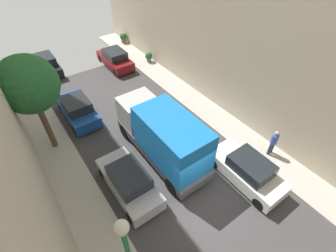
{
  "coord_description": "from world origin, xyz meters",
  "views": [
    {
      "loc": [
        -5.31,
        -4.2,
        11.12
      ],
      "look_at": [
        1.48,
        5.24,
        0.5
      ],
      "focal_mm": 26.11,
      "sensor_mm": 36.0,
      "label": 1
    }
  ],
  "objects_px": {
    "delivery_truck": "(163,135)",
    "parked_car_left_4": "(46,65)",
    "parked_car_right_2": "(115,59)",
    "parked_car_left_2": "(129,182)",
    "potted_plant_0": "(149,57)",
    "parked_car_right_1": "(247,171)",
    "street_tree_0": "(28,85)",
    "pedestrian": "(273,142)",
    "parked_car_left_3": "(78,109)",
    "lamp_post": "(127,249)",
    "potted_plant_1": "(123,37)",
    "potted_plant_2": "(8,72)"
  },
  "relations": [
    {
      "from": "potted_plant_2",
      "to": "street_tree_0",
      "type": "bearing_deg",
      "value": -86.31
    },
    {
      "from": "parked_car_right_2",
      "to": "delivery_truck",
      "type": "xyz_separation_m",
      "value": [
        -2.7,
        -11.47,
        1.07
      ]
    },
    {
      "from": "delivery_truck",
      "to": "parked_car_left_4",
      "type": "bearing_deg",
      "value": 100.87
    },
    {
      "from": "parked_car_left_3",
      "to": "potted_plant_0",
      "type": "bearing_deg",
      "value": 25.19
    },
    {
      "from": "parked_car_left_3",
      "to": "parked_car_left_4",
      "type": "relative_size",
      "value": 1.0
    },
    {
      "from": "parked_car_right_1",
      "to": "potted_plant_0",
      "type": "bearing_deg",
      "value": 78.72
    },
    {
      "from": "delivery_truck",
      "to": "potted_plant_0",
      "type": "relative_size",
      "value": 7.35
    },
    {
      "from": "parked_car_left_3",
      "to": "parked_car_right_2",
      "type": "xyz_separation_m",
      "value": [
        5.4,
        5.1,
        0.0
      ]
    },
    {
      "from": "parked_car_left_2",
      "to": "street_tree_0",
      "type": "height_order",
      "value": "street_tree_0"
    },
    {
      "from": "parked_car_left_2",
      "to": "potted_plant_0",
      "type": "xyz_separation_m",
      "value": [
        8.21,
        11.09,
        -0.07
      ]
    },
    {
      "from": "parked_car_right_2",
      "to": "delivery_truck",
      "type": "relative_size",
      "value": 0.64
    },
    {
      "from": "parked_car_left_4",
      "to": "parked_car_right_2",
      "type": "height_order",
      "value": "same"
    },
    {
      "from": "parked_car_right_1",
      "to": "delivery_truck",
      "type": "distance_m",
      "value": 4.85
    },
    {
      "from": "parked_car_right_2",
      "to": "potted_plant_1",
      "type": "xyz_separation_m",
      "value": [
        2.92,
        3.92,
        -0.03
      ]
    },
    {
      "from": "parked_car_left_4",
      "to": "pedestrian",
      "type": "xyz_separation_m",
      "value": [
        7.91,
        -17.6,
        0.35
      ]
    },
    {
      "from": "potted_plant_1",
      "to": "lamp_post",
      "type": "distance_m",
      "value": 22.8
    },
    {
      "from": "parked_car_right_1",
      "to": "pedestrian",
      "type": "bearing_deg",
      "value": 7.75
    },
    {
      "from": "potted_plant_1",
      "to": "parked_car_left_3",
      "type": "bearing_deg",
      "value": -132.68
    },
    {
      "from": "parked_car_left_4",
      "to": "lamp_post",
      "type": "distance_m",
      "value": 19.15
    },
    {
      "from": "parked_car_left_4",
      "to": "delivery_truck",
      "type": "bearing_deg",
      "value": -79.13
    },
    {
      "from": "potted_plant_0",
      "to": "street_tree_0",
      "type": "bearing_deg",
      "value": -151.33
    },
    {
      "from": "parked_car_left_4",
      "to": "potted_plant_0",
      "type": "relative_size",
      "value": 4.68
    },
    {
      "from": "parked_car_left_4",
      "to": "potted_plant_2",
      "type": "bearing_deg",
      "value": 163.56
    },
    {
      "from": "parked_car_left_3",
      "to": "potted_plant_1",
      "type": "distance_m",
      "value": 12.28
    },
    {
      "from": "parked_car_left_4",
      "to": "parked_car_right_1",
      "type": "relative_size",
      "value": 1.0
    },
    {
      "from": "pedestrian",
      "to": "lamp_post",
      "type": "height_order",
      "value": "lamp_post"
    },
    {
      "from": "parked_car_left_3",
      "to": "pedestrian",
      "type": "distance_m",
      "value": 12.68
    },
    {
      "from": "delivery_truck",
      "to": "parked_car_left_3",
      "type": "bearing_deg",
      "value": 112.99
    },
    {
      "from": "parked_car_left_4",
      "to": "pedestrian",
      "type": "distance_m",
      "value": 19.3
    },
    {
      "from": "parked_car_right_2",
      "to": "delivery_truck",
      "type": "distance_m",
      "value": 11.83
    },
    {
      "from": "parked_car_left_4",
      "to": "potted_plant_1",
      "type": "xyz_separation_m",
      "value": [
        8.32,
        1.34,
        -0.03
      ]
    },
    {
      "from": "parked_car_left_3",
      "to": "parked_car_left_4",
      "type": "xyz_separation_m",
      "value": [
        0.0,
        7.69,
        0.0
      ]
    },
    {
      "from": "delivery_truck",
      "to": "parked_car_right_2",
      "type": "bearing_deg",
      "value": 76.75
    },
    {
      "from": "delivery_truck",
      "to": "lamp_post",
      "type": "distance_m",
      "value": 6.86
    },
    {
      "from": "parked_car_left_4",
      "to": "parked_car_right_2",
      "type": "bearing_deg",
      "value": -25.61
    },
    {
      "from": "parked_car_right_2",
      "to": "pedestrian",
      "type": "bearing_deg",
      "value": -80.5
    },
    {
      "from": "parked_car_left_3",
      "to": "lamp_post",
      "type": "relative_size",
      "value": 0.85
    },
    {
      "from": "parked_car_right_2",
      "to": "parked_car_left_3",
      "type": "bearing_deg",
      "value": -136.62
    },
    {
      "from": "parked_car_right_2",
      "to": "parked_car_right_1",
      "type": "bearing_deg",
      "value": -90.0
    },
    {
      "from": "parked_car_right_1",
      "to": "street_tree_0",
      "type": "height_order",
      "value": "street_tree_0"
    },
    {
      "from": "parked_car_right_1",
      "to": "street_tree_0",
      "type": "distance_m",
      "value": 11.95
    },
    {
      "from": "parked_car_left_3",
      "to": "parked_car_right_2",
      "type": "distance_m",
      "value": 7.43
    },
    {
      "from": "parked_car_left_2",
      "to": "parked_car_left_4",
      "type": "bearing_deg",
      "value": 90.0
    },
    {
      "from": "parked_car_right_1",
      "to": "lamp_post",
      "type": "relative_size",
      "value": 0.85
    },
    {
      "from": "delivery_truck",
      "to": "potted_plant_0",
      "type": "bearing_deg",
      "value": 61.67
    },
    {
      "from": "pedestrian",
      "to": "street_tree_0",
      "type": "xyz_separation_m",
      "value": [
        -10.14,
        8.06,
        3.4
      ]
    },
    {
      "from": "parked_car_left_2",
      "to": "street_tree_0",
      "type": "xyz_separation_m",
      "value": [
        -2.22,
        5.38,
        3.76
      ]
    },
    {
      "from": "lamp_post",
      "to": "pedestrian",
      "type": "bearing_deg",
      "value": 7.32
    },
    {
      "from": "parked_car_left_3",
      "to": "potted_plant_0",
      "type": "xyz_separation_m",
      "value": [
        8.21,
        3.86,
        -0.07
      ]
    },
    {
      "from": "parked_car_left_4",
      "to": "lamp_post",
      "type": "bearing_deg",
      "value": -95.75
    }
  ]
}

